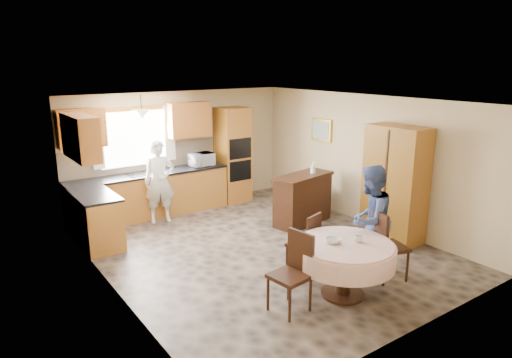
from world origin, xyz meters
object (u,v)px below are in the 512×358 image
Objects in this scene: sideboard at (303,201)px; person_sink at (159,182)px; dining_table at (344,255)px; cupboard at (395,184)px; oven_tower at (233,155)px; person_dining at (369,220)px; chair_right at (384,242)px; chair_left at (294,268)px; chair_back at (307,240)px.

person_sink is (-2.24, 1.71, 0.36)m from sideboard.
person_sink is (-0.80, 4.21, 0.22)m from dining_table.
cupboard is (0.79, -1.53, 0.56)m from sideboard.
person_dining is at bearing -94.64° from oven_tower.
cupboard reaches higher than chair_right.
cupboard is 1.52× the size of dining_table.
person_dining is (-0.02, 0.28, 0.25)m from chair_right.
chair_right reaches higher than chair_left.
chair_right is at bearing -145.48° from cupboard.
chair_left is (-2.20, -2.38, 0.11)m from sideboard.
chair_left is (-2.99, -0.85, -0.45)m from cupboard.
chair_back is 0.56× the size of person_dining.
person_dining is at bearing 20.04° from chair_right.
chair_left is at bearing 170.66° from dining_table.
dining_table is 0.81× the size of person_dining.
cupboard is 1.75m from chair_right.
chair_back is at bearing 85.18° from dining_table.
dining_table is at bearing 6.12° from person_dining.
cupboard reaches higher than dining_table.
cupboard is 2.46m from dining_table.
person_sink reaches higher than dining_table.
chair_right is 0.38m from person_dining.
chair_back is 0.96m from person_dining.
sideboard is 2.17m from chair_back.
chair_back is at bearing -105.96° from oven_tower.
dining_table is 1.44× the size of chair_back.
chair_left is at bearing -7.87° from person_dining.
cupboard is 3.14m from chair_left.
sideboard is at bearing 117.17° from cupboard.
chair_back is (0.84, 0.70, -0.05)m from chair_left.
person_dining is (1.60, -3.92, 0.01)m from person_sink.
chair_back is 1.11m from chair_right.
sideboard is 3.24m from chair_left.
person_sink reaches higher than chair_right.
chair_right is at bearing -56.00° from person_sink.
dining_table is 0.82m from chair_right.
person_sink is at bearing -168.71° from oven_tower.
sideboard is at bearing -119.83° from person_dining.
sideboard is at bearing -82.30° from oven_tower.
oven_tower is 1.27× the size of person_dining.
chair_left is 4.09m from person_sink.
person_sink is at bearing 36.90° from chair_right.
chair_back is 0.57× the size of person_sink.
person_dining reaches higher than sideboard.
dining_table is at bearing -66.33° from person_sink.
chair_left is 1.59m from chair_right.
chair_back is at bearing -140.36° from sideboard.
person_dining is (1.57, 0.16, 0.26)m from chair_left.
cupboard is 1.99× the size of chair_left.
sideboard is at bearing 60.22° from dining_table.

